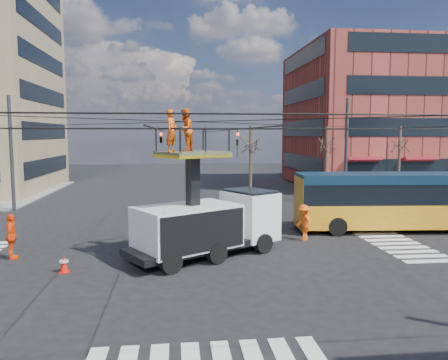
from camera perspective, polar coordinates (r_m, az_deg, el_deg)
ground at (r=20.27m, az=-4.19°, el=-9.32°), size 120.00×120.00×0.00m
sidewalk_ne at (r=46.27m, az=21.75°, el=-0.99°), size 18.00×18.00×0.12m
crosswalks at (r=20.27m, az=-4.19°, el=-9.29°), size 22.40×22.40×0.02m
building_ne at (r=49.08m, az=21.44°, el=7.52°), size 20.06×16.06×14.00m
overhead_network at (r=19.98m, az=-4.53°, el=2.94°), size 24.24×24.24×8.00m
tree_a at (r=33.53m, az=3.51°, el=4.75°), size 2.00×2.00×6.00m
tree_b at (r=35.05m, az=13.26°, el=4.66°), size 2.00×2.00×6.00m
tree_c at (r=37.47m, az=21.97°, el=4.46°), size 2.00×2.00×6.00m
utility_truck at (r=19.11m, az=-2.08°, el=-3.84°), size 7.18×5.60×6.42m
city_bus at (r=26.29m, az=22.95°, el=-2.40°), size 12.50×3.54×3.20m
traffic_cone at (r=18.33m, az=-20.17°, el=-10.22°), size 0.36×0.36×0.69m
worker_ground at (r=20.90m, az=-26.00°, el=-6.68°), size 0.69×1.22×1.96m
flagger at (r=22.47m, az=10.37°, el=-5.49°), size 0.94×1.31×1.82m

